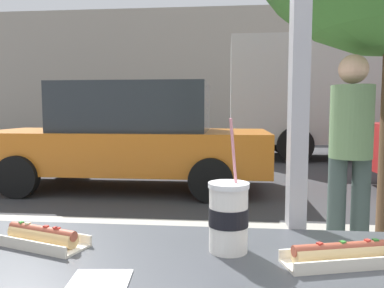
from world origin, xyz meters
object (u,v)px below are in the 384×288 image
soda_cup_left (228,216)px  hotdog_tray_far (342,254)px  box_truck (348,95)px  hotdog_tray_near (42,237)px  pedestrian (351,146)px  parked_car_orange (130,136)px

soda_cup_left → hotdog_tray_far: size_ratio=1.18×
hotdog_tray_far → box_truck: 10.25m
hotdog_tray_far → box_truck: bearing=73.1°
hotdog_tray_near → pedestrian: (1.41, 2.10, 0.05)m
hotdog_tray_near → box_truck: box_truck is taller
hotdog_tray_near → pedestrian: pedestrian is taller
hotdog_tray_near → parked_car_orange: bearing=102.4°
hotdog_tray_near → box_truck: (3.70, 9.73, 0.73)m
pedestrian → hotdog_tray_far: bearing=-107.7°
hotdog_tray_far → pedestrian: pedestrian is taller
soda_cup_left → hotdog_tray_near: soda_cup_left is taller
box_truck → pedestrian: bearing=-106.7°
parked_car_orange → pedestrian: size_ratio=2.85×
parked_car_orange → hotdog_tray_near: bearing=-77.6°
box_truck → pedestrian: (-2.29, -7.63, -0.68)m
parked_car_orange → box_truck: box_truck is taller
hotdog_tray_far → soda_cup_left: bearing=167.4°
soda_cup_left → pedestrian: (0.94, 2.09, -0.02)m
hotdog_tray_near → pedestrian: bearing=56.1°
hotdog_tray_near → parked_car_orange: size_ratio=0.06×
soda_cup_left → hotdog_tray_far: 0.27m
hotdog_tray_near → parked_car_orange: parked_car_orange is taller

